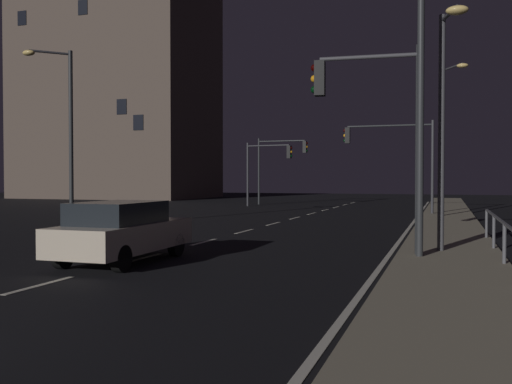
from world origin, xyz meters
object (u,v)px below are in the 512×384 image
(traffic_light_near_right, at_px, (280,158))
(building_distant, at_px, (118,81))
(traffic_light_near_left, at_px, (372,111))
(street_lamp_mid_block, at_px, (64,122))
(street_lamp_far_end, at_px, (421,66))
(street_lamp_median, at_px, (446,127))
(traffic_light_far_center, at_px, (392,147))
(street_lamp_corner, at_px, (444,108))
(traffic_light_mid_right, at_px, (267,161))
(car, at_px, (122,231))

(traffic_light_near_right, xyz_separation_m, building_distant, (-21.94, 10.33, 9.19))
(traffic_light_near_left, xyz_separation_m, street_lamp_mid_block, (-13.59, 4.56, 0.57))
(street_lamp_far_end, bearing_deg, street_lamp_median, 87.79)
(traffic_light_near_left, distance_m, building_distant, 51.53)
(traffic_light_near_right, relative_size, street_lamp_mid_block, 0.72)
(traffic_light_far_center, distance_m, street_lamp_corner, 17.50)
(street_lamp_median, distance_m, street_lamp_far_end, 16.18)
(traffic_light_mid_right, bearing_deg, building_distant, 148.33)
(street_lamp_mid_block, relative_size, street_lamp_far_end, 0.91)
(traffic_light_near_right, distance_m, street_lamp_corner, 30.20)
(street_lamp_corner, xyz_separation_m, street_lamp_far_end, (-0.58, -0.85, 1.01))
(street_lamp_far_end, bearing_deg, traffic_light_near_right, 113.46)
(car, bearing_deg, street_lamp_mid_block, 135.69)
(car, xyz_separation_m, street_lamp_mid_block, (-7.61, 7.43, 3.74))
(traffic_light_mid_right, relative_size, building_distant, 0.19)
(street_lamp_median, relative_size, street_lamp_mid_block, 1.05)
(car, relative_size, street_lamp_corner, 0.67)
(street_lamp_median, bearing_deg, street_lamp_far_end, -92.21)
(traffic_light_near_left, height_order, street_lamp_corner, street_lamp_corner)
(street_lamp_median, bearing_deg, car, -112.35)
(traffic_light_mid_right, height_order, street_lamp_corner, street_lamp_corner)
(car, distance_m, street_lamp_corner, 9.29)
(traffic_light_mid_right, xyz_separation_m, street_lamp_mid_block, (-2.57, -20.54, 1.09))
(street_lamp_far_end, bearing_deg, building_distant, 131.58)
(traffic_light_far_center, distance_m, building_distant, 38.87)
(car, height_order, street_lamp_far_end, street_lamp_far_end)
(street_lamp_far_end, height_order, building_distant, building_distant)
(traffic_light_near_left, relative_size, traffic_light_far_center, 1.03)
(traffic_light_near_right, distance_m, street_lamp_mid_block, 23.87)
(traffic_light_near_left, height_order, traffic_light_far_center, traffic_light_near_left)
(street_lamp_median, bearing_deg, building_distant, 147.28)
(traffic_light_near_right, height_order, street_lamp_mid_block, street_lamp_mid_block)
(traffic_light_mid_right, relative_size, street_lamp_corner, 0.75)
(traffic_light_near_left, xyz_separation_m, traffic_light_near_right, (-10.98, 28.27, -0.13))
(car, relative_size, traffic_light_mid_right, 0.90)
(street_lamp_corner, bearing_deg, car, -154.08)
(traffic_light_near_right, bearing_deg, traffic_light_far_center, -45.65)
(car, distance_m, traffic_light_mid_right, 28.54)
(traffic_light_mid_right, xyz_separation_m, street_lamp_far_end, (12.28, -25.01, 1.65))
(traffic_light_near_left, relative_size, street_lamp_median, 0.69)
(car, relative_size, traffic_light_far_center, 0.82)
(street_lamp_mid_block, relative_size, building_distant, 0.29)
(car, bearing_deg, traffic_light_near_right, 99.11)
(car, height_order, traffic_light_near_right, traffic_light_near_right)
(traffic_light_far_center, height_order, street_lamp_median, street_lamp_median)
(traffic_light_far_center, xyz_separation_m, street_lamp_corner, (2.95, -17.25, 0.12))
(traffic_light_mid_right, bearing_deg, traffic_light_near_right, 89.22)
(street_lamp_median, distance_m, street_lamp_corner, 15.34)
(traffic_light_near_left, distance_m, street_lamp_corner, 2.06)
(traffic_light_mid_right, bearing_deg, street_lamp_mid_block, -97.13)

